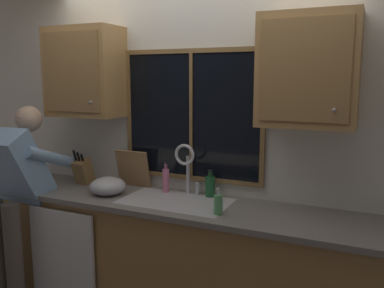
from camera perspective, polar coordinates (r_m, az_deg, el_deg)
back_wall at (r=3.20m, az=1.28°, el=-0.37°), size 5.62×0.12×2.55m
window_glass at (r=3.12m, az=-0.03°, el=4.03°), size 1.10×0.02×0.95m
window_frame_top at (r=3.10m, az=-0.11°, el=13.10°), size 1.17×0.02×0.04m
window_frame_bottom at (r=3.19m, az=-0.11°, el=-4.81°), size 1.17×0.02×0.04m
window_frame_left at (r=3.39m, az=-8.90°, el=4.34°), size 0.03×0.02×0.95m
window_frame_right at (r=2.92m, az=10.08°, el=3.52°), size 0.03×0.02×0.95m
window_mullion_center at (r=3.11m, az=-0.12°, el=4.01°), size 0.02×0.02×0.95m
lower_cabinet_run at (r=3.15m, az=-1.40°, el=-16.55°), size 3.22×0.58×0.88m
countertop at (r=2.96m, az=-1.61°, el=-8.66°), size 3.28×0.62×0.04m
dishwasher_front at (r=3.36m, az=-17.96°, el=-14.98°), size 0.60×0.02×0.74m
upper_cabinet_left at (r=3.44m, az=-14.98°, el=9.80°), size 0.62×0.36×0.72m
upper_cabinet_right at (r=2.70m, az=16.17°, el=9.96°), size 0.62×0.36×0.72m
sink at (r=3.01m, az=-2.37°, el=-9.89°), size 0.80×0.46×0.21m
faucet at (r=3.07m, az=-0.77°, el=-2.70°), size 0.18×0.09×0.40m
person_standing at (r=3.46m, az=-23.90°, el=-5.54°), size 0.53×0.67×1.59m
knife_block at (r=3.54m, az=-15.18°, el=-3.80°), size 0.12×0.18×0.32m
cutting_board at (r=3.37m, az=-8.37°, el=-3.49°), size 0.29×0.08×0.31m
mixing_bowl at (r=3.21m, az=-11.86°, el=-5.88°), size 0.28×0.28×0.14m
soap_dispenser at (r=2.69m, az=3.74°, el=-8.50°), size 0.06×0.07×0.19m
bottle_green_glass at (r=3.19m, az=-3.73°, el=-5.10°), size 0.05×0.05×0.24m
bottle_tall_clear at (r=3.07m, az=2.60°, el=-5.95°), size 0.07×0.07×0.21m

